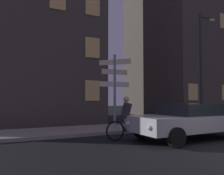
# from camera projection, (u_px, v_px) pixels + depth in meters

# --- Properties ---
(sidewalk_kerb) EXTENTS (40.00, 2.63, 0.14)m
(sidewalk_kerb) POSITION_uv_depth(u_px,v_px,m) (132.00, 127.00, 11.52)
(sidewalk_kerb) COLOR gray
(sidewalk_kerb) RESTS_ON ground_plane
(signpost) EXTENTS (1.53, 1.12, 3.45)m
(signpost) POSITION_uv_depth(u_px,v_px,m) (115.00, 84.00, 10.54)
(signpost) COLOR gray
(signpost) RESTS_ON sidewalk_kerb
(street_lamp) EXTENTS (1.29, 0.28, 6.49)m
(street_lamp) POSITION_uv_depth(u_px,v_px,m) (203.00, 59.00, 13.58)
(street_lamp) COLOR #2D2D30
(street_lamp) RESTS_ON sidewalk_kerb
(car_near_right) EXTENTS (4.60, 2.20, 1.33)m
(car_near_right) POSITION_uv_depth(u_px,v_px,m) (189.00, 120.00, 8.55)
(car_near_right) COLOR #B7B7BC
(car_near_right) RESTS_ON ground_plane
(cyclist) EXTENTS (1.82, 0.34, 1.61)m
(cyclist) POSITION_uv_depth(u_px,v_px,m) (128.00, 120.00, 8.39)
(cyclist) COLOR black
(cyclist) RESTS_ON ground_plane
(building_left_block) EXTENTS (10.45, 8.73, 15.78)m
(building_left_block) POSITION_uv_depth(u_px,v_px,m) (14.00, 7.00, 15.73)
(building_left_block) COLOR #4C443D
(building_left_block) RESTS_ON ground_plane
(building_right_block) EXTENTS (8.67, 8.82, 20.14)m
(building_right_block) POSITION_uv_depth(u_px,v_px,m) (184.00, 11.00, 22.15)
(building_right_block) COLOR #4C443D
(building_right_block) RESTS_ON ground_plane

